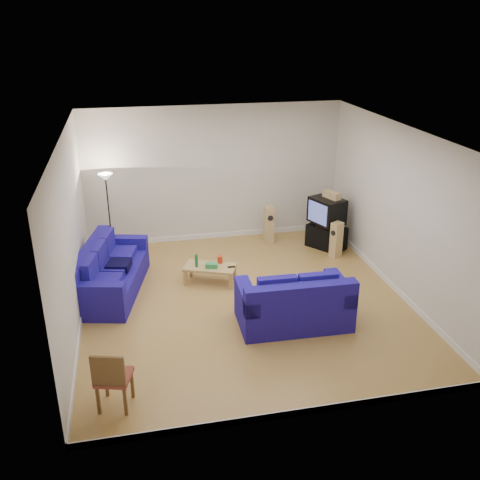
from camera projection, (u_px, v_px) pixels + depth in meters
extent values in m
cube|color=olive|center=(244.00, 301.00, 10.16)|extent=(6.00, 6.50, 0.01)
cube|color=white|center=(245.00, 133.00, 8.92)|extent=(6.00, 6.50, 0.01)
cube|color=silver|center=(214.00, 174.00, 12.47)|extent=(6.00, 0.01, 3.20)
cube|color=silver|center=(302.00, 314.00, 6.61)|extent=(6.00, 0.01, 3.20)
cube|color=silver|center=(70.00, 236.00, 8.96)|extent=(0.01, 6.50, 3.20)
cube|color=silver|center=(399.00, 211.00, 10.13)|extent=(0.01, 6.50, 3.20)
cube|color=white|center=(216.00, 235.00, 13.06)|extent=(6.00, 0.02, 0.12)
cube|color=white|center=(297.00, 413.00, 7.22)|extent=(6.00, 0.02, 0.12)
cube|color=white|center=(82.00, 316.00, 9.56)|extent=(0.02, 6.50, 0.12)
cube|color=white|center=(390.00, 283.00, 10.72)|extent=(0.02, 6.50, 0.12)
cube|color=#140A74|center=(112.00, 281.00, 10.45)|extent=(1.56, 2.57, 0.46)
cube|color=#140A74|center=(89.00, 259.00, 10.28)|extent=(0.79, 2.39, 0.47)
cube|color=#140A74|center=(123.00, 242.00, 11.30)|extent=(1.06, 0.47, 0.26)
cube|color=#140A74|center=(95.00, 291.00, 9.31)|extent=(1.06, 0.47, 0.26)
cube|color=black|center=(119.00, 265.00, 10.31)|extent=(0.53, 0.53, 0.13)
cube|color=#140A74|center=(293.00, 311.00, 9.37)|extent=(1.94, 1.12, 0.47)
cube|color=#140A74|center=(301.00, 298.00, 8.81)|extent=(1.92, 0.30, 0.48)
cube|color=#140A74|center=(247.00, 296.00, 9.08)|extent=(0.28, 1.08, 0.27)
cube|color=#140A74|center=(340.00, 288.00, 9.37)|extent=(0.28, 1.08, 0.27)
cube|color=black|center=(291.00, 289.00, 9.39)|extent=(0.46, 0.46, 0.14)
cube|color=tan|center=(210.00, 267.00, 10.74)|extent=(1.14, 0.87, 0.05)
cube|color=tan|center=(185.00, 278.00, 10.70)|extent=(0.08, 0.08, 0.32)
cube|color=tan|center=(191.00, 269.00, 11.08)|extent=(0.08, 0.08, 0.32)
cube|color=tan|center=(231.00, 282.00, 10.55)|extent=(0.08, 0.08, 0.32)
cube|color=tan|center=(235.00, 273.00, 10.92)|extent=(0.08, 0.08, 0.32)
cylinder|color=#197233|center=(196.00, 261.00, 10.65)|extent=(0.09, 0.09, 0.27)
cube|color=green|center=(212.00, 266.00, 10.64)|extent=(0.26, 0.19, 0.10)
cylinder|color=red|center=(220.00, 260.00, 10.84)|extent=(0.13, 0.13, 0.15)
cube|color=black|center=(231.00, 267.00, 10.67)|extent=(0.15, 0.05, 0.02)
cube|color=black|center=(326.00, 237.00, 12.43)|extent=(0.90, 0.99, 0.53)
cube|color=black|center=(326.00, 225.00, 12.27)|extent=(0.53, 0.51, 0.10)
cube|color=black|center=(327.00, 211.00, 12.16)|extent=(0.79, 0.91, 0.58)
cube|color=#39427F|center=(318.00, 213.00, 12.01)|extent=(0.24, 0.57, 0.47)
cube|color=tan|center=(332.00, 195.00, 12.04)|extent=(0.33, 0.47, 0.15)
cube|color=tan|center=(269.00, 225.00, 12.65)|extent=(0.21, 0.27, 0.90)
cylinder|color=black|center=(270.00, 218.00, 12.45)|extent=(0.13, 0.02, 0.13)
cube|color=tan|center=(336.00, 240.00, 11.90)|extent=(0.30, 0.28, 0.81)
cylinder|color=black|center=(333.00, 233.00, 11.75)|extent=(0.07, 0.11, 0.12)
cylinder|color=black|center=(113.00, 255.00, 12.11)|extent=(0.24, 0.24, 0.03)
cylinder|color=black|center=(109.00, 217.00, 11.76)|extent=(0.03, 0.03, 1.79)
cone|color=white|center=(105.00, 177.00, 11.41)|extent=(0.33, 0.33, 0.14)
cube|color=brown|center=(98.00, 400.00, 7.20)|extent=(0.05, 0.05, 0.45)
cube|color=brown|center=(106.00, 383.00, 7.54)|extent=(0.05, 0.05, 0.45)
cube|color=brown|center=(125.00, 401.00, 7.18)|extent=(0.05, 0.05, 0.45)
cube|color=brown|center=(132.00, 384.00, 7.52)|extent=(0.05, 0.05, 0.45)
cube|color=#984031|center=(114.00, 377.00, 7.27)|extent=(0.56, 0.56, 0.06)
cube|color=brown|center=(108.00, 371.00, 6.98)|extent=(0.45, 0.16, 0.45)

